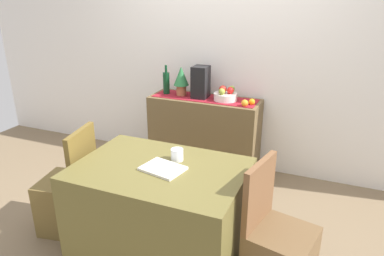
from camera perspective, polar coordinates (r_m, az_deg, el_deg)
ground_plane at (r=3.33m, az=-1.92°, el=-13.65°), size 6.40×6.40×0.02m
room_wall_rear at (r=3.88m, az=5.22°, el=12.99°), size 6.40×0.06×2.70m
sideboard_console at (r=3.93m, az=1.97°, el=-1.03°), size 1.18×0.42×0.83m
table_runner at (r=3.79m, az=2.04°, el=4.81°), size 1.11×0.32×0.01m
fruit_bowl at (r=3.71m, az=5.37°, el=5.01°), size 0.24×0.24×0.07m
apple_rear at (r=3.70m, az=4.95°, el=6.20°), size 0.08×0.08×0.08m
apple_upper at (r=3.67m, az=6.16°, el=5.99°), size 0.07×0.07×0.07m
apple_right at (r=3.74m, az=6.36°, el=6.22°), size 0.07×0.07×0.07m
apple_front at (r=3.63m, az=4.79°, el=5.82°), size 0.07×0.07×0.07m
wine_bottle at (r=3.93m, az=-4.13°, el=7.24°), size 0.07×0.07×0.32m
coffee_maker at (r=3.76m, az=1.39°, el=7.33°), size 0.16×0.18×0.34m
potted_plant at (r=3.84m, az=-1.74°, el=7.89°), size 0.16×0.16×0.32m
orange_loose_end at (r=3.60m, az=9.55°, el=4.14°), size 0.06×0.06×0.06m
orange_loose_mid at (r=3.54m, az=8.43°, el=3.96°), size 0.07×0.07×0.07m
dining_table at (r=2.70m, az=-5.00°, el=-13.29°), size 1.19×0.83×0.74m
open_book at (r=2.47m, az=-4.68°, el=-6.48°), size 0.32×0.26×0.02m
coffee_cup at (r=2.58m, az=-2.40°, el=-4.29°), size 0.09×0.09×0.09m
chair_near_window at (r=3.19m, az=-19.01°, el=-10.81°), size 0.47×0.47×0.90m
chair_by_corner at (r=2.55m, az=13.56°, el=-19.06°), size 0.48×0.48×0.90m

